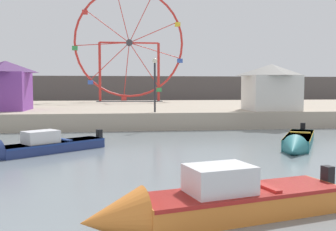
{
  "coord_description": "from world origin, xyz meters",
  "views": [
    {
      "loc": [
        0.65,
        -3.13,
        2.65
      ],
      "look_at": [
        3.01,
        14.83,
        1.32
      ],
      "focal_mm": 41.0,
      "sensor_mm": 36.0,
      "label": 1
    }
  ],
  "objects_px": {
    "ferris_wheel_red_frame": "(129,45)",
    "motorboat_orange_hull": "(207,203)",
    "motorboat_navy_blue": "(33,147)",
    "promenade_lamp_near": "(155,76)",
    "carnival_booth_purple_stall": "(6,85)",
    "carnival_booth_white_ticket": "(271,86)",
    "motorboat_teal_painted": "(298,142)"
  },
  "relations": [
    {
      "from": "ferris_wheel_red_frame",
      "to": "motorboat_orange_hull",
      "type": "bearing_deg",
      "value": -89.3
    },
    {
      "from": "motorboat_orange_hull",
      "to": "ferris_wheel_red_frame",
      "type": "distance_m",
      "value": 35.65
    },
    {
      "from": "motorboat_navy_blue",
      "to": "ferris_wheel_red_frame",
      "type": "xyz_separation_m",
      "value": [
        4.67,
        26.65,
        7.0
      ]
    },
    {
      "from": "promenade_lamp_near",
      "to": "carnival_booth_purple_stall",
      "type": "bearing_deg",
      "value": 161.62
    },
    {
      "from": "carnival_booth_purple_stall",
      "to": "carnival_booth_white_ticket",
      "type": "distance_m",
      "value": 18.11
    },
    {
      "from": "promenade_lamp_near",
      "to": "motorboat_teal_painted",
      "type": "bearing_deg",
      "value": -56.43
    },
    {
      "from": "motorboat_teal_painted",
      "to": "carnival_booth_purple_stall",
      "type": "xyz_separation_m",
      "value": [
        -15.34,
        11.54,
        2.57
      ]
    },
    {
      "from": "ferris_wheel_red_frame",
      "to": "carnival_booth_white_ticket",
      "type": "xyz_separation_m",
      "value": [
        9.14,
        -17.05,
        -4.55
      ]
    },
    {
      "from": "motorboat_orange_hull",
      "to": "motorboat_teal_painted",
      "type": "bearing_deg",
      "value": -139.52
    },
    {
      "from": "motorboat_teal_painted",
      "to": "ferris_wheel_red_frame",
      "type": "relative_size",
      "value": 0.46
    },
    {
      "from": "motorboat_teal_painted",
      "to": "promenade_lamp_near",
      "type": "relative_size",
      "value": 1.66
    },
    {
      "from": "motorboat_teal_painted",
      "to": "carnival_booth_white_ticket",
      "type": "relative_size",
      "value": 1.55
    },
    {
      "from": "motorboat_navy_blue",
      "to": "carnival_booth_white_ticket",
      "type": "relative_size",
      "value": 1.38
    },
    {
      "from": "motorboat_orange_hull",
      "to": "motorboat_navy_blue",
      "type": "relative_size",
      "value": 1.12
    },
    {
      "from": "carnival_booth_purple_stall",
      "to": "carnival_booth_white_ticket",
      "type": "bearing_deg",
      "value": -7.73
    },
    {
      "from": "motorboat_orange_hull",
      "to": "motorboat_navy_blue",
      "type": "xyz_separation_m",
      "value": [
        -5.09,
        8.31,
        -0.07
      ]
    },
    {
      "from": "carnival_booth_white_ticket",
      "to": "motorboat_navy_blue",
      "type": "bearing_deg",
      "value": -144.52
    },
    {
      "from": "carnival_booth_white_ticket",
      "to": "promenade_lamp_near",
      "type": "distance_m",
      "value": 8.23
    },
    {
      "from": "carnival_booth_purple_stall",
      "to": "motorboat_orange_hull",
      "type": "bearing_deg",
      "value": -66.19
    },
    {
      "from": "motorboat_orange_hull",
      "to": "carnival_booth_purple_stall",
      "type": "height_order",
      "value": "carnival_booth_purple_stall"
    },
    {
      "from": "motorboat_orange_hull",
      "to": "motorboat_teal_painted",
      "type": "distance_m",
      "value": 10.44
    },
    {
      "from": "motorboat_orange_hull",
      "to": "ferris_wheel_red_frame",
      "type": "relative_size",
      "value": 0.46
    },
    {
      "from": "ferris_wheel_red_frame",
      "to": "carnival_booth_purple_stall",
      "type": "xyz_separation_m",
      "value": [
        -8.84,
        -14.94,
        -4.44
      ]
    },
    {
      "from": "motorboat_teal_painted",
      "to": "carnival_booth_purple_stall",
      "type": "relative_size",
      "value": 1.48
    },
    {
      "from": "motorboat_teal_painted",
      "to": "carnival_booth_white_ticket",
      "type": "bearing_deg",
      "value": -165.23
    },
    {
      "from": "motorboat_navy_blue",
      "to": "motorboat_orange_hull",
      "type": "bearing_deg",
      "value": 83.14
    },
    {
      "from": "motorboat_teal_painted",
      "to": "promenade_lamp_near",
      "type": "bearing_deg",
      "value": -116.02
    },
    {
      "from": "motorboat_teal_painted",
      "to": "carnival_booth_white_ticket",
      "type": "distance_m",
      "value": 10.09
    },
    {
      "from": "ferris_wheel_red_frame",
      "to": "carnival_booth_purple_stall",
      "type": "bearing_deg",
      "value": -120.62
    },
    {
      "from": "motorboat_teal_painted",
      "to": "ferris_wheel_red_frame",
      "type": "height_order",
      "value": "ferris_wheel_red_frame"
    },
    {
      "from": "motorboat_teal_painted",
      "to": "ferris_wheel_red_frame",
      "type": "xyz_separation_m",
      "value": [
        -6.5,
        26.48,
        7.02
      ]
    },
    {
      "from": "motorboat_teal_painted",
      "to": "ferris_wheel_red_frame",
      "type": "distance_m",
      "value": 28.15
    }
  ]
}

